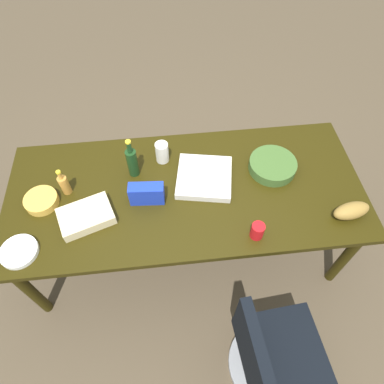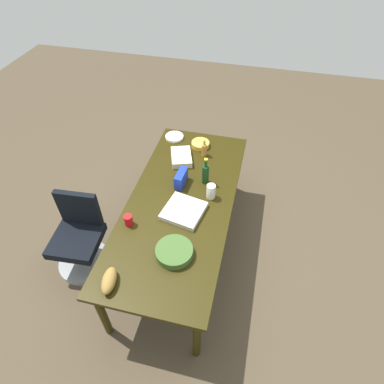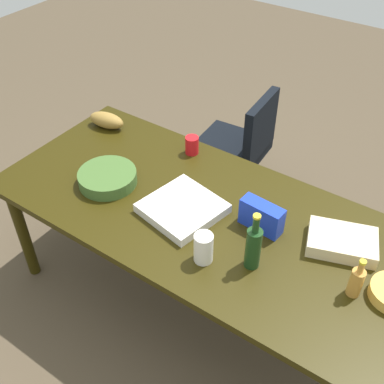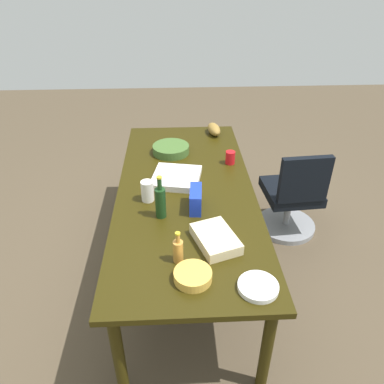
{
  "view_description": "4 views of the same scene",
  "coord_description": "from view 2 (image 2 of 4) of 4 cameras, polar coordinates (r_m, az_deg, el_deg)",
  "views": [
    {
      "loc": [
        -0.11,
        -1.34,
        2.61
      ],
      "look_at": [
        0.04,
        -0.04,
        0.79
      ],
      "focal_mm": 32.07,
      "sensor_mm": 36.0,
      "label": 1
    },
    {
      "loc": [
        2.12,
        0.63,
        3.13
      ],
      "look_at": [
        -0.11,
        0.09,
        0.82
      ],
      "focal_mm": 30.5,
      "sensor_mm": 36.0,
      "label": 2
    },
    {
      "loc": [
        -0.93,
        1.53,
        2.45
      ],
      "look_at": [
        0.14,
        -0.03,
        0.84
      ],
      "focal_mm": 44.53,
      "sensor_mm": 36.0,
      "label": 3
    },
    {
      "loc": [
        -2.39,
        0.07,
        2.29
      ],
      "look_at": [
        -0.09,
        -0.04,
        0.8
      ],
      "focal_mm": 34.94,
      "sensor_mm": 36.0,
      "label": 4
    }
  ],
  "objects": [
    {
      "name": "sheet_cake",
      "position": [
        3.7,
        -1.88,
        6.13
      ],
      "size": [
        0.37,
        0.31,
        0.07
      ],
      "primitive_type": "cube",
      "rotation": [
        0.0,
        0.0,
        0.33
      ],
      "color": "beige",
      "rests_on": "conference_table"
    },
    {
      "name": "paper_plate_stack",
      "position": [
        4.04,
        -3.09,
        9.6
      ],
      "size": [
        0.26,
        0.26,
        0.03
      ],
      "primitive_type": "cylinder",
      "rotation": [
        0.0,
        0.0,
        -0.18
      ],
      "color": "white",
      "rests_on": "conference_table"
    },
    {
      "name": "bread_loaf",
      "position": [
        2.74,
        -14.3,
        -14.76
      ],
      "size": [
        0.26,
        0.15,
        0.1
      ],
      "primitive_type": "ellipsoid",
      "rotation": [
        0.0,
        0.0,
        0.17
      ],
      "color": "olive",
      "rests_on": "conference_table"
    },
    {
      "name": "ground_plane",
      "position": [
        3.84,
        -1.72,
        -9.53
      ],
      "size": [
        10.0,
        10.0,
        0.0
      ],
      "primitive_type": "plane",
      "color": "brown"
    },
    {
      "name": "mayo_jar",
      "position": [
        3.23,
        3.33,
        0.11
      ],
      "size": [
        0.1,
        0.1,
        0.15
      ],
      "primitive_type": "cylinder",
      "rotation": [
        0.0,
        0.0,
        -0.1
      ],
      "color": "white",
      "rests_on": "conference_table"
    },
    {
      "name": "red_solo_cup",
      "position": [
        3.06,
        -11.05,
        -4.86
      ],
      "size": [
        0.09,
        0.09,
        0.11
      ],
      "primitive_type": "cylinder",
      "rotation": [
        0.0,
        0.0,
        -0.07
      ],
      "color": "red",
      "rests_on": "conference_table"
    },
    {
      "name": "chip_bowl",
      "position": [
        3.9,
        1.48,
        8.37
      ],
      "size": [
        0.27,
        0.27,
        0.06
      ],
      "primitive_type": "cylinder",
      "rotation": [
        0.0,
        0.0,
        -0.32
      ],
      "color": "gold",
      "rests_on": "conference_table"
    },
    {
      "name": "office_chair",
      "position": [
        3.65,
        -19.0,
        -8.1
      ],
      "size": [
        0.56,
        0.56,
        0.88
      ],
      "color": "gray",
      "rests_on": "ground"
    },
    {
      "name": "dressing_bottle",
      "position": [
        3.74,
        2.14,
        7.48
      ],
      "size": [
        0.06,
        0.06,
        0.21
      ],
      "color": "#C78A38",
      "rests_on": "conference_table"
    },
    {
      "name": "conference_table",
      "position": [
        3.29,
        -1.98,
        -2.48
      ],
      "size": [
        2.37,
        1.03,
        0.77
      ],
      "color": "black",
      "rests_on": "ground"
    },
    {
      "name": "chip_bag_blue",
      "position": [
        3.37,
        -1.92,
        2.43
      ],
      "size": [
        0.23,
        0.1,
        0.15
      ],
      "primitive_type": "cube",
      "rotation": [
        0.0,
        0.0,
        -0.08
      ],
      "color": "#1A36C4",
      "rests_on": "conference_table"
    },
    {
      "name": "wine_bottle",
      "position": [
        3.36,
        2.37,
        3.26
      ],
      "size": [
        0.09,
        0.09,
        0.31
      ],
      "color": "#193B19",
      "rests_on": "conference_table"
    },
    {
      "name": "salad_bowl",
      "position": [
        2.82,
        -3.13,
        -10.39
      ],
      "size": [
        0.38,
        0.38,
        0.07
      ],
      "primitive_type": "cylinder",
      "rotation": [
        0.0,
        0.0,
        -0.18
      ],
      "color": "#3F612A",
      "rests_on": "conference_table"
    },
    {
      "name": "pizza_box",
      "position": [
        3.12,
        -1.46,
        -3.3
      ],
      "size": [
        0.42,
        0.42,
        0.05
      ],
      "primitive_type": "cube",
      "rotation": [
        0.0,
        0.0,
        -0.19
      ],
      "color": "silver",
      "rests_on": "conference_table"
    }
  ]
}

